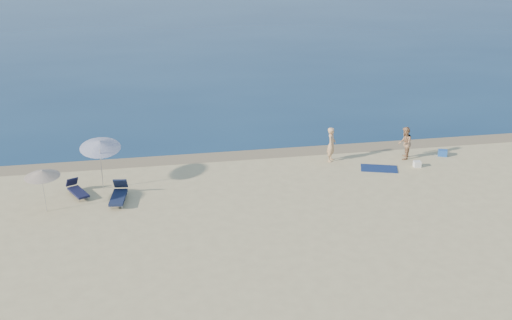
{
  "coord_description": "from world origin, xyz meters",
  "views": [
    {
      "loc": [
        -7.54,
        -12.06,
        12.2
      ],
      "look_at": [
        -2.35,
        16.0,
        1.0
      ],
      "focal_mm": 45.0,
      "sensor_mm": 36.0,
      "label": 1
    }
  ],
  "objects_px": {
    "person_right": "(405,143)",
    "blue_cooler": "(443,153)",
    "person_left": "(331,144)",
    "umbrella_near": "(100,145)"
  },
  "relations": [
    {
      "from": "blue_cooler",
      "to": "umbrella_near",
      "type": "relative_size",
      "value": 0.19
    },
    {
      "from": "umbrella_near",
      "to": "person_left",
      "type": "bearing_deg",
      "value": 2.15
    },
    {
      "from": "person_right",
      "to": "umbrella_near",
      "type": "relative_size",
      "value": 0.69
    },
    {
      "from": "person_right",
      "to": "blue_cooler",
      "type": "xyz_separation_m",
      "value": [
        2.18,
        0.01,
        -0.7
      ]
    },
    {
      "from": "person_right",
      "to": "blue_cooler",
      "type": "bearing_deg",
      "value": 116.55
    },
    {
      "from": "person_left",
      "to": "blue_cooler",
      "type": "height_order",
      "value": "person_left"
    },
    {
      "from": "person_left",
      "to": "person_right",
      "type": "bearing_deg",
      "value": -68.55
    },
    {
      "from": "person_left",
      "to": "blue_cooler",
      "type": "relative_size",
      "value": 3.87
    },
    {
      "from": "blue_cooler",
      "to": "person_right",
      "type": "bearing_deg",
      "value": -155.35
    },
    {
      "from": "person_left",
      "to": "blue_cooler",
      "type": "distance_m",
      "value": 6.08
    }
  ]
}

